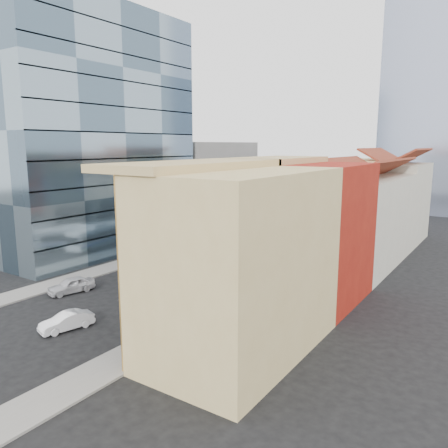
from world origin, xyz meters
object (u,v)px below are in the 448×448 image
Objects in this scene: shophouse_tan at (243,263)px; bus_left_far at (173,248)px; bus_left_near at (177,255)px; sedan_left at (71,285)px; office_tower at (92,133)px; sedan_right at (67,321)px; bus_right at (205,274)px.

shophouse_tan is 23.87m from bus_left_far.
sedan_left is at bearing -128.73° from bus_left_near.
shophouse_tan is at bearing 12.31° from sedan_left.
office_tower is (-31.00, 14.00, 9.00)m from shophouse_tan.
office_tower is 3.05× the size of bus_left_near.
shophouse_tan is 14.37m from sedan_right.
shophouse_tan is 1.41× the size of bus_left_far.
sedan_right is at bearing -45.21° from office_tower.
office_tower reaches higher than sedan_left.
sedan_left is at bearing 177.49° from shophouse_tan.
sedan_right is (5.93, -19.16, -0.95)m from bus_left_far.
office_tower reaches higher than shophouse_tan.
bus_left_near is at bearing 116.69° from sedan_right.
shophouse_tan is 3.28× the size of sedan_left.
office_tower is 3.11× the size of bus_right.
bus_right is at bearing -21.71° from bus_left_far.
shophouse_tan is at bearing -26.43° from bus_left_far.
sedan_left is 1.09× the size of sedan_right.
bus_left_far is at bearing 2.37° from office_tower.
bus_left_far reaches higher than sedan_left.
sedan_left is at bearing 155.78° from sedan_right.
office_tower is 7.02× the size of sedan_left.
bus_left_near is at bearing -29.36° from bus_left_far.
bus_right is 13.53m from sedan_right.
sedan_left is (-3.20, -11.55, -0.85)m from bus_left_near.
office_tower is at bearing 165.58° from bus_right.
sedan_left is at bearing -48.10° from office_tower.
bus_left_near reaches higher than sedan_right.
bus_left_far is 2.33× the size of sedan_left.
bus_left_far reaches higher than sedan_right.
bus_right is at bearing 91.36° from sedan_right.
shophouse_tan reaches higher than sedan_left.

